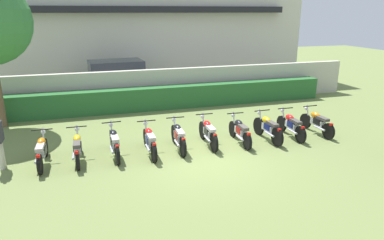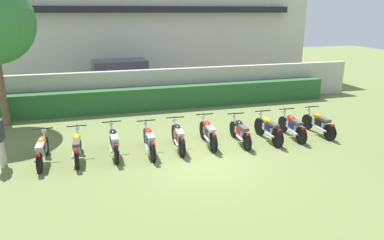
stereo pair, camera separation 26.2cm
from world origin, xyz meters
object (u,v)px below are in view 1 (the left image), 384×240
(motorcycle_in_row_0, at_px, (42,151))
(motorcycle_in_row_5, at_px, (208,132))
(motorcycle_in_row_4, at_px, (178,136))
(motorcycle_in_row_8, at_px, (291,125))
(parked_car, at_px, (120,79))
(motorcycle_in_row_1, at_px, (78,147))
(motorcycle_in_row_2, at_px, (114,142))
(motorcycle_in_row_3, at_px, (150,140))
(motorcycle_in_row_7, at_px, (268,128))
(motorcycle_in_row_9, at_px, (317,122))
(motorcycle_in_row_6, at_px, (240,131))

(motorcycle_in_row_0, xyz_separation_m, motorcycle_in_row_5, (5.15, 0.08, 0.02))
(motorcycle_in_row_0, height_order, motorcycle_in_row_4, motorcycle_in_row_4)
(motorcycle_in_row_4, height_order, motorcycle_in_row_8, motorcycle_in_row_4)
(parked_car, xyz_separation_m, motorcycle_in_row_1, (-2.08, -8.14, -0.50))
(motorcycle_in_row_2, height_order, motorcycle_in_row_3, motorcycle_in_row_2)
(motorcycle_in_row_7, bearing_deg, motorcycle_in_row_8, -88.48)
(motorcycle_in_row_5, relative_size, motorcycle_in_row_7, 1.01)
(motorcycle_in_row_7, distance_m, motorcycle_in_row_9, 2.07)
(motorcycle_in_row_8, distance_m, motorcycle_in_row_9, 1.11)
(motorcycle_in_row_3, height_order, motorcycle_in_row_6, motorcycle_in_row_3)
(motorcycle_in_row_0, bearing_deg, motorcycle_in_row_5, -88.03)
(motorcycle_in_row_1, relative_size, motorcycle_in_row_7, 1.01)
(parked_car, relative_size, motorcycle_in_row_6, 2.51)
(parked_car, height_order, motorcycle_in_row_6, parked_car)
(motorcycle_in_row_3, relative_size, motorcycle_in_row_8, 1.03)
(motorcycle_in_row_7, bearing_deg, motorcycle_in_row_2, 86.09)
(motorcycle_in_row_0, bearing_deg, motorcycle_in_row_3, -90.69)
(motorcycle_in_row_0, distance_m, motorcycle_in_row_9, 9.34)
(motorcycle_in_row_0, xyz_separation_m, motorcycle_in_row_3, (3.14, -0.09, 0.01))
(motorcycle_in_row_2, height_order, motorcycle_in_row_9, motorcycle_in_row_2)
(motorcycle_in_row_3, bearing_deg, motorcycle_in_row_4, -84.78)
(parked_car, xyz_separation_m, motorcycle_in_row_0, (-3.07, -8.13, -0.50))
(motorcycle_in_row_4, distance_m, motorcycle_in_row_7, 3.18)
(motorcycle_in_row_0, xyz_separation_m, motorcycle_in_row_4, (4.10, 0.00, 0.02))
(motorcycle_in_row_0, height_order, motorcycle_in_row_2, motorcycle_in_row_2)
(motorcycle_in_row_0, height_order, motorcycle_in_row_7, motorcycle_in_row_7)
(motorcycle_in_row_0, xyz_separation_m, motorcycle_in_row_1, (0.99, -0.01, -0.00))
(motorcycle_in_row_2, distance_m, motorcycle_in_row_6, 4.17)
(motorcycle_in_row_3, xyz_separation_m, motorcycle_in_row_9, (6.20, 0.11, -0.01))
(motorcycle_in_row_0, bearing_deg, motorcycle_in_row_9, -88.85)
(parked_car, bearing_deg, motorcycle_in_row_2, -101.61)
(motorcycle_in_row_1, height_order, motorcycle_in_row_2, motorcycle_in_row_2)
(parked_car, relative_size, motorcycle_in_row_0, 2.46)
(motorcycle_in_row_2, height_order, motorcycle_in_row_7, motorcycle_in_row_7)
(motorcycle_in_row_5, distance_m, motorcycle_in_row_8, 3.09)
(motorcycle_in_row_1, relative_size, motorcycle_in_row_9, 1.02)
(parked_car, bearing_deg, motorcycle_in_row_5, -80.08)
(motorcycle_in_row_9, bearing_deg, motorcycle_in_row_1, 87.38)
(parked_car, distance_m, motorcycle_in_row_1, 8.42)
(motorcycle_in_row_6, height_order, motorcycle_in_row_7, motorcycle_in_row_7)
(motorcycle_in_row_5, relative_size, motorcycle_in_row_6, 1.02)
(motorcycle_in_row_0, bearing_deg, motorcycle_in_row_7, -89.65)
(motorcycle_in_row_5, distance_m, motorcycle_in_row_6, 1.10)
(motorcycle_in_row_6, distance_m, motorcycle_in_row_8, 2.00)
(motorcycle_in_row_6, relative_size, motorcycle_in_row_9, 1.00)
(motorcycle_in_row_5, xyz_separation_m, motorcycle_in_row_8, (3.09, -0.10, -0.01))
(motorcycle_in_row_3, bearing_deg, motorcycle_in_row_7, -90.49)
(parked_car, relative_size, motorcycle_in_row_4, 2.50)
(motorcycle_in_row_0, distance_m, motorcycle_in_row_6, 6.24)
(motorcycle_in_row_3, xyz_separation_m, motorcycle_in_row_7, (4.13, 0.01, 0.01))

